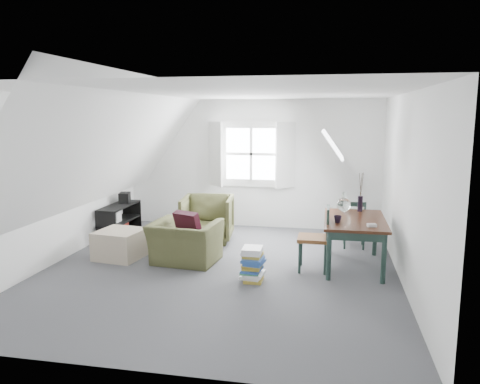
% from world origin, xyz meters
% --- Properties ---
extents(floor, '(5.50, 5.50, 0.00)m').
position_xyz_m(floor, '(0.00, 0.00, 0.00)').
color(floor, '#48484C').
rests_on(floor, ground).
extents(ceiling, '(5.50, 5.50, 0.00)m').
position_xyz_m(ceiling, '(0.00, 0.00, 2.50)').
color(ceiling, white).
rests_on(ceiling, wall_back).
extents(wall_back, '(5.00, 0.00, 5.00)m').
position_xyz_m(wall_back, '(0.00, 2.75, 1.25)').
color(wall_back, white).
rests_on(wall_back, ground).
extents(wall_front, '(5.00, 0.00, 5.00)m').
position_xyz_m(wall_front, '(0.00, -2.75, 1.25)').
color(wall_front, white).
rests_on(wall_front, ground).
extents(wall_left, '(0.00, 5.50, 5.50)m').
position_xyz_m(wall_left, '(-2.50, 0.00, 1.25)').
color(wall_left, white).
rests_on(wall_left, ground).
extents(wall_right, '(0.00, 5.50, 5.50)m').
position_xyz_m(wall_right, '(2.50, 0.00, 1.25)').
color(wall_right, white).
rests_on(wall_right, ground).
extents(slope_left, '(3.19, 5.50, 4.48)m').
position_xyz_m(slope_left, '(-1.55, 0.00, 1.78)').
color(slope_left, white).
rests_on(slope_left, wall_left).
extents(slope_right, '(3.19, 5.50, 4.48)m').
position_xyz_m(slope_right, '(1.55, 0.00, 1.78)').
color(slope_right, white).
rests_on(slope_right, wall_right).
extents(dormer_window, '(1.71, 0.35, 1.30)m').
position_xyz_m(dormer_window, '(0.00, 2.68, 1.45)').
color(dormer_window, white).
rests_on(dormer_window, wall_back).
extents(skylight, '(0.35, 0.75, 0.47)m').
position_xyz_m(skylight, '(1.55, 1.30, 1.75)').
color(skylight, white).
rests_on(skylight, slope_right).
extents(armchair_near, '(1.05, 0.94, 0.63)m').
position_xyz_m(armchair_near, '(-0.58, 0.24, 0.00)').
color(armchair_near, '#444626').
rests_on(armchair_near, floor).
extents(armchair_far, '(0.95, 0.97, 0.81)m').
position_xyz_m(armchair_far, '(-0.58, 1.51, 0.00)').
color(armchair_far, '#444626').
rests_on(armchair_far, floor).
extents(throw_pillow, '(0.47, 0.38, 0.43)m').
position_xyz_m(throw_pillow, '(-0.58, 0.39, 0.55)').
color(throw_pillow, '#360E1C').
rests_on(throw_pillow, armchair_near).
extents(ottoman, '(0.74, 0.74, 0.44)m').
position_xyz_m(ottoman, '(-1.65, 0.28, 0.22)').
color(ottoman, tan).
rests_on(ottoman, floor).
extents(dining_table, '(0.86, 1.44, 0.72)m').
position_xyz_m(dining_table, '(1.90, 0.53, 0.63)').
color(dining_table, black).
rests_on(dining_table, floor).
extents(demijohn, '(0.22, 0.22, 0.31)m').
position_xyz_m(demijohn, '(1.75, 0.98, 0.85)').
color(demijohn, silver).
rests_on(demijohn, dining_table).
extents(vase_twigs, '(0.08, 0.09, 0.61)m').
position_xyz_m(vase_twigs, '(2.00, 1.08, 0.86)').
color(vase_twigs, black).
rests_on(vase_twigs, dining_table).
extents(cup, '(0.11, 0.11, 0.10)m').
position_xyz_m(cup, '(1.65, 0.23, 0.72)').
color(cup, black).
rests_on(cup, dining_table).
extents(paper_box, '(0.13, 0.10, 0.04)m').
position_xyz_m(paper_box, '(2.10, 0.08, 0.74)').
color(paper_box, white).
rests_on(paper_box, dining_table).
extents(dining_chair_far, '(0.38, 0.38, 0.81)m').
position_xyz_m(dining_chair_far, '(1.95, 1.56, 0.42)').
color(dining_chair_far, '#5D3215').
rests_on(dining_chair_far, floor).
extents(dining_chair_near, '(0.44, 0.44, 0.93)m').
position_xyz_m(dining_chair_near, '(1.35, 0.26, 0.49)').
color(dining_chair_near, '#5D3215').
rests_on(dining_chair_near, floor).
extents(media_shelf, '(0.37, 1.12, 0.57)m').
position_xyz_m(media_shelf, '(-2.26, 1.51, 0.26)').
color(media_shelf, black).
rests_on(media_shelf, floor).
extents(electronics_box, '(0.24, 0.29, 0.20)m').
position_xyz_m(electronics_box, '(-2.26, 1.80, 0.66)').
color(electronics_box, black).
rests_on(electronics_box, media_shelf).
extents(magazine_stack, '(0.34, 0.40, 0.45)m').
position_xyz_m(magazine_stack, '(0.54, -0.33, 0.23)').
color(magazine_stack, '#B29933').
rests_on(magazine_stack, floor).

